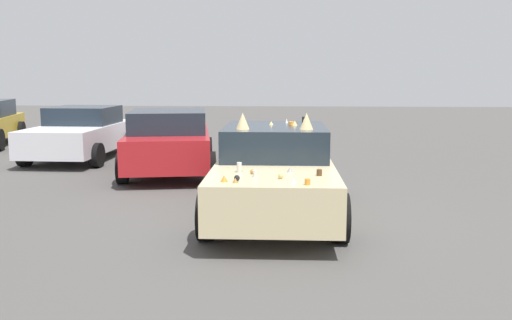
{
  "coord_description": "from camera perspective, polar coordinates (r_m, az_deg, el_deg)",
  "views": [
    {
      "loc": [
        -8.65,
        -0.17,
        2.28
      ],
      "look_at": [
        0.0,
        0.3,
        0.9
      ],
      "focal_mm": 38.08,
      "sensor_mm": 36.0,
      "label": 1
    }
  ],
  "objects": [
    {
      "name": "parked_sedan_row_back_center",
      "position": [
        15.35,
        -17.95,
        2.67
      ],
      "size": [
        4.0,
        2.13,
        1.4
      ],
      "rotation": [
        0.0,
        0.0,
        3.12
      ],
      "color": "white",
      "rests_on": "ground"
    },
    {
      "name": "ground_plane",
      "position": [
        8.94,
        1.93,
        -5.72
      ],
      "size": [
        60.0,
        60.0,
        0.0
      ],
      "primitive_type": "plane",
      "color": "#514F4C"
    },
    {
      "name": "art_car_decorated",
      "position": [
        8.84,
        1.96,
        -1.1
      ],
      "size": [
        4.63,
        2.08,
        1.68
      ],
      "rotation": [
        0.0,
        0.0,
        3.15
      ],
      "color": "beige",
      "rests_on": "ground"
    },
    {
      "name": "parked_sedan_row_back_far",
      "position": [
        12.78,
        -9.11,
        2.04
      ],
      "size": [
        4.5,
        2.57,
        1.46
      ],
      "rotation": [
        0.0,
        0.0,
        0.17
      ],
      "color": "red",
      "rests_on": "ground"
    }
  ]
}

